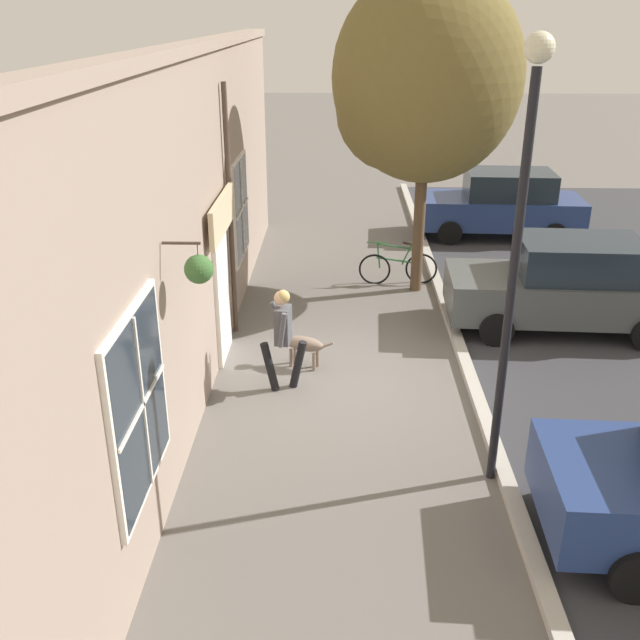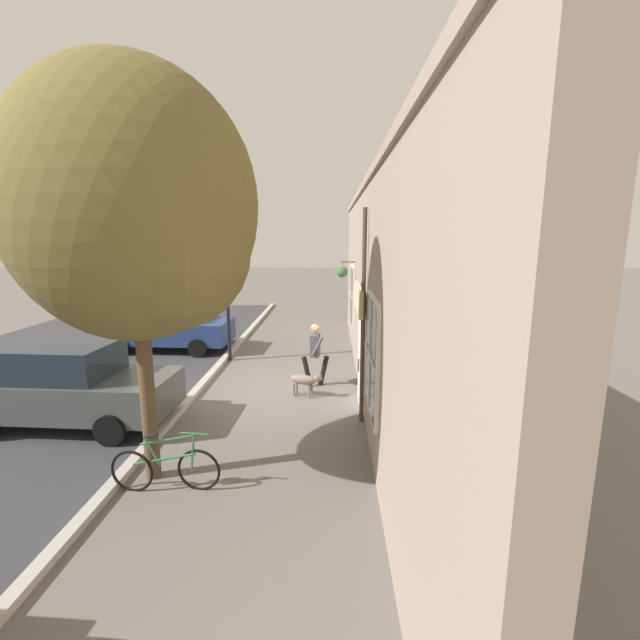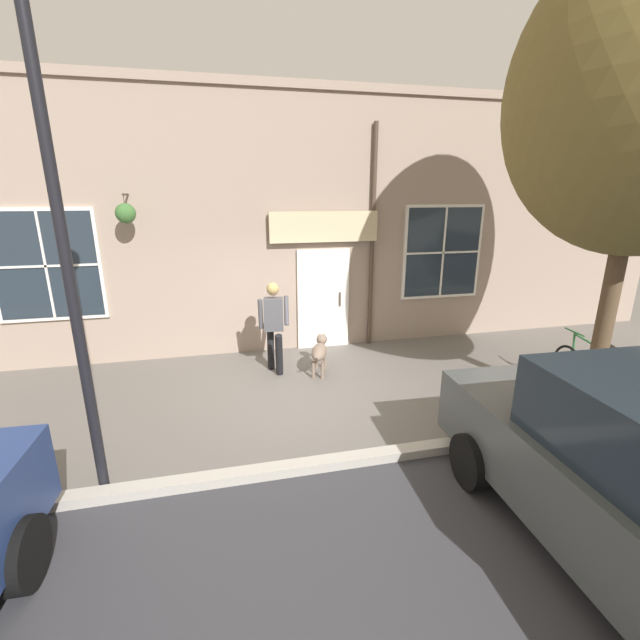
{
  "view_description": "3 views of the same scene",
  "coord_description": "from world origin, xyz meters",
  "px_view_note": "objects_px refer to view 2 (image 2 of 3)",
  "views": [
    {
      "loc": [
        -0.17,
        -10.49,
        5.57
      ],
      "look_at": [
        -0.45,
        -0.62,
        1.29
      ],
      "focal_mm": 40.0,
      "sensor_mm": 36.0,
      "label": 1
    },
    {
      "loc": [
        -1.48,
        10.53,
        3.95
      ],
      "look_at": [
        -1.12,
        -1.66,
        1.56
      ],
      "focal_mm": 24.0,
      "sensor_mm": 36.0,
      "label": 2
    },
    {
      "loc": [
        6.32,
        -1.3,
        3.21
      ],
      "look_at": [
        -0.58,
        0.32,
        1.09
      ],
      "focal_mm": 24.0,
      "sensor_mm": 36.0,
      "label": 3
    }
  ],
  "objects_px": {
    "street_tree_by_curb": "(140,215)",
    "street_lamp": "(226,252)",
    "leaning_bicycle": "(166,468)",
    "parked_car_nearest_curb": "(167,325)",
    "parked_car_mid_block": "(67,384)",
    "pedestrian_walking": "(315,349)",
    "dog_on_leash": "(305,380)"
  },
  "relations": [
    {
      "from": "street_tree_by_curb",
      "to": "parked_car_mid_block",
      "type": "height_order",
      "value": "street_tree_by_curb"
    },
    {
      "from": "street_tree_by_curb",
      "to": "dog_on_leash",
      "type": "bearing_deg",
      "value": -120.18
    },
    {
      "from": "street_tree_by_curb",
      "to": "street_lamp",
      "type": "xyz_separation_m",
      "value": [
        0.46,
        -6.85,
        -0.79
      ]
    },
    {
      "from": "leaning_bicycle",
      "to": "parked_car_nearest_curb",
      "type": "height_order",
      "value": "parked_car_nearest_curb"
    },
    {
      "from": "dog_on_leash",
      "to": "street_tree_by_curb",
      "type": "relative_size",
      "value": 0.16
    },
    {
      "from": "pedestrian_walking",
      "to": "street_tree_by_curb",
      "type": "distance_m",
      "value": 6.09
    },
    {
      "from": "pedestrian_walking",
      "to": "parked_car_nearest_curb",
      "type": "bearing_deg",
      "value": -33.56
    },
    {
      "from": "street_tree_by_curb",
      "to": "parked_car_nearest_curb",
      "type": "relative_size",
      "value": 1.48
    },
    {
      "from": "street_tree_by_curb",
      "to": "street_lamp",
      "type": "height_order",
      "value": "street_tree_by_curb"
    },
    {
      "from": "street_lamp",
      "to": "dog_on_leash",
      "type": "bearing_deg",
      "value": 130.51
    },
    {
      "from": "leaning_bicycle",
      "to": "dog_on_leash",
      "type": "bearing_deg",
      "value": -115.27
    },
    {
      "from": "street_tree_by_curb",
      "to": "pedestrian_walking",
      "type": "bearing_deg",
      "value": -117.89
    },
    {
      "from": "leaning_bicycle",
      "to": "parked_car_mid_block",
      "type": "distance_m",
      "value": 3.84
    },
    {
      "from": "street_lamp",
      "to": "pedestrian_walking",
      "type": "bearing_deg",
      "value": 141.29
    },
    {
      "from": "pedestrian_walking",
      "to": "parked_car_nearest_curb",
      "type": "height_order",
      "value": "parked_car_nearest_curb"
    },
    {
      "from": "pedestrian_walking",
      "to": "street_tree_by_curb",
      "type": "bearing_deg",
      "value": 62.11
    },
    {
      "from": "parked_car_nearest_curb",
      "to": "street_lamp",
      "type": "height_order",
      "value": "street_lamp"
    },
    {
      "from": "dog_on_leash",
      "to": "street_tree_by_curb",
      "type": "height_order",
      "value": "street_tree_by_curb"
    },
    {
      "from": "parked_car_mid_block",
      "to": "street_lamp",
      "type": "height_order",
      "value": "street_lamp"
    },
    {
      "from": "dog_on_leash",
      "to": "parked_car_nearest_curb",
      "type": "height_order",
      "value": "parked_car_nearest_curb"
    },
    {
      "from": "pedestrian_walking",
      "to": "parked_car_mid_block",
      "type": "xyz_separation_m",
      "value": [
        5.14,
        2.53,
        -0.14
      ]
    },
    {
      "from": "pedestrian_walking",
      "to": "street_lamp",
      "type": "xyz_separation_m",
      "value": [
        2.87,
        -2.3,
        2.46
      ]
    },
    {
      "from": "dog_on_leash",
      "to": "street_lamp",
      "type": "bearing_deg",
      "value": -49.49
    },
    {
      "from": "leaning_bicycle",
      "to": "parked_car_nearest_curb",
      "type": "xyz_separation_m",
      "value": [
        3.21,
        -8.46,
        0.5
      ]
    },
    {
      "from": "dog_on_leash",
      "to": "leaning_bicycle",
      "type": "height_order",
      "value": "leaning_bicycle"
    },
    {
      "from": "pedestrian_walking",
      "to": "leaning_bicycle",
      "type": "relative_size",
      "value": 0.97
    },
    {
      "from": "street_tree_by_curb",
      "to": "leaning_bicycle",
      "type": "height_order",
      "value": "street_tree_by_curb"
    },
    {
      "from": "parked_car_mid_block",
      "to": "street_lamp",
      "type": "xyz_separation_m",
      "value": [
        -2.28,
        -4.83,
        2.59
      ]
    },
    {
      "from": "leaning_bicycle",
      "to": "street_lamp",
      "type": "distance_m",
      "value": 7.87
    },
    {
      "from": "dog_on_leash",
      "to": "leaning_bicycle",
      "type": "distance_m",
      "value": 4.54
    },
    {
      "from": "street_tree_by_curb",
      "to": "parked_car_mid_block",
      "type": "distance_m",
      "value": 4.8
    },
    {
      "from": "street_tree_by_curb",
      "to": "parked_car_nearest_curb",
      "type": "bearing_deg",
      "value": -69.94
    }
  ]
}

